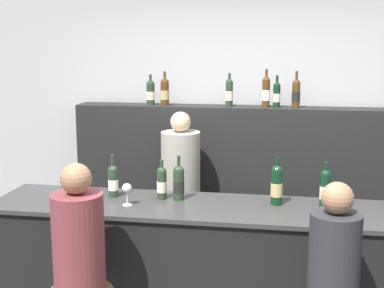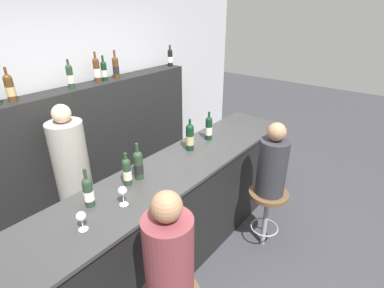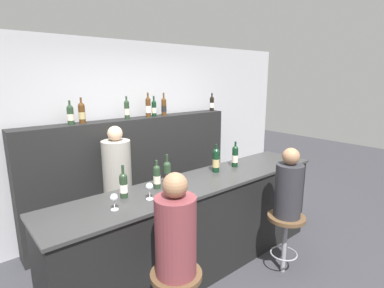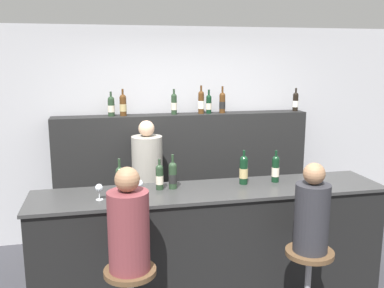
% 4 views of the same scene
% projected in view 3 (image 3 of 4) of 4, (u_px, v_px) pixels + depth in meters
% --- Properties ---
extents(ground_plane, '(16.00, 16.00, 0.00)m').
position_uv_depth(ground_plane, '(218.00, 281.00, 3.17)').
color(ground_plane, '#333338').
extents(wall_back, '(6.40, 0.05, 2.60)m').
position_uv_depth(wall_back, '(128.00, 135.00, 4.29)').
color(wall_back, '#B2B2B7').
rests_on(wall_back, ground_plane).
extents(bar_counter, '(3.26, 0.66, 1.04)m').
position_uv_depth(bar_counter, '(199.00, 225.00, 3.28)').
color(bar_counter, black).
rests_on(bar_counter, ground_plane).
extents(back_bar_cabinet, '(3.06, 0.28, 1.56)m').
position_uv_depth(back_bar_cabinet, '(137.00, 173.00, 4.23)').
color(back_bar_cabinet, black).
rests_on(back_bar_cabinet, ground_plane).
extents(wine_bottle_counter_0, '(0.07, 0.07, 0.31)m').
position_uv_depth(wine_bottle_counter_0, '(124.00, 185.00, 2.71)').
color(wine_bottle_counter_0, '#233823').
rests_on(wine_bottle_counter_0, bar_counter).
extents(wine_bottle_counter_1, '(0.07, 0.07, 0.29)m').
position_uv_depth(wine_bottle_counter_1, '(157.00, 177.00, 2.93)').
color(wine_bottle_counter_1, '#233823').
rests_on(wine_bottle_counter_1, bar_counter).
extents(wine_bottle_counter_2, '(0.08, 0.08, 0.32)m').
position_uv_depth(wine_bottle_counter_2, '(167.00, 173.00, 3.01)').
color(wine_bottle_counter_2, '#233823').
rests_on(wine_bottle_counter_2, bar_counter).
extents(wine_bottle_counter_3, '(0.08, 0.08, 0.33)m').
position_uv_depth(wine_bottle_counter_3, '(216.00, 160.00, 3.44)').
color(wine_bottle_counter_3, black).
rests_on(wine_bottle_counter_3, bar_counter).
extents(wine_bottle_counter_4, '(0.07, 0.07, 0.31)m').
position_uv_depth(wine_bottle_counter_4, '(235.00, 156.00, 3.64)').
color(wine_bottle_counter_4, black).
rests_on(wine_bottle_counter_4, bar_counter).
extents(wine_bottle_backbar_0, '(0.08, 0.08, 0.28)m').
position_uv_depth(wine_bottle_backbar_0, '(70.00, 115.00, 3.51)').
color(wine_bottle_backbar_0, '#233823').
rests_on(wine_bottle_backbar_0, back_bar_cabinet).
extents(wine_bottle_backbar_1, '(0.08, 0.08, 0.31)m').
position_uv_depth(wine_bottle_backbar_1, '(82.00, 113.00, 3.59)').
color(wine_bottle_backbar_1, '#4C2D14').
rests_on(wine_bottle_backbar_1, back_bar_cabinet).
extents(wine_bottle_backbar_2, '(0.07, 0.07, 0.30)m').
position_uv_depth(wine_bottle_backbar_2, '(127.00, 109.00, 3.96)').
color(wine_bottle_backbar_2, '#233823').
rests_on(wine_bottle_backbar_2, back_bar_cabinet).
extents(wine_bottle_backbar_3, '(0.07, 0.07, 0.34)m').
position_uv_depth(wine_bottle_backbar_3, '(148.00, 107.00, 4.17)').
color(wine_bottle_backbar_3, '#4C2D14').
rests_on(wine_bottle_backbar_3, back_bar_cabinet).
extents(wine_bottle_backbar_4, '(0.07, 0.07, 0.29)m').
position_uv_depth(wine_bottle_backbar_4, '(154.00, 108.00, 4.23)').
color(wine_bottle_backbar_4, black).
rests_on(wine_bottle_backbar_4, back_bar_cabinet).
extents(wine_bottle_backbar_5, '(0.07, 0.07, 0.33)m').
position_uv_depth(wine_bottle_backbar_5, '(164.00, 106.00, 4.34)').
color(wine_bottle_backbar_5, '#4C2D14').
rests_on(wine_bottle_backbar_5, back_bar_cabinet).
extents(wine_bottle_backbar_6, '(0.07, 0.07, 0.29)m').
position_uv_depth(wine_bottle_backbar_6, '(212.00, 103.00, 4.94)').
color(wine_bottle_backbar_6, black).
rests_on(wine_bottle_backbar_6, back_bar_cabinet).
extents(wine_glass_0, '(0.06, 0.06, 0.14)m').
position_uv_depth(wine_glass_0, '(114.00, 198.00, 2.46)').
color(wine_glass_0, silver).
rests_on(wine_glass_0, bar_counter).
extents(wine_glass_1, '(0.07, 0.07, 0.16)m').
position_uv_depth(wine_glass_1, '(149.00, 187.00, 2.67)').
color(wine_glass_1, silver).
rests_on(wine_glass_1, bar_counter).
extents(bar_stool_left, '(0.40, 0.40, 0.67)m').
position_uv_depth(bar_stool_left, '(176.00, 288.00, 2.30)').
color(bar_stool_left, gray).
rests_on(bar_stool_left, ground_plane).
extents(guest_seated_left, '(0.31, 0.31, 0.79)m').
position_uv_depth(guest_seated_left, '(176.00, 231.00, 2.19)').
color(guest_seated_left, brown).
rests_on(guest_seated_left, bar_stool_left).
extents(bar_stool_right, '(0.40, 0.40, 0.67)m').
position_uv_depth(bar_stool_right, '(286.00, 228.00, 3.22)').
color(bar_stool_right, gray).
rests_on(bar_stool_right, ground_plane).
extents(guest_seated_right, '(0.28, 0.28, 0.74)m').
position_uv_depth(guest_seated_right, '(289.00, 187.00, 3.12)').
color(guest_seated_right, '#28282D').
rests_on(guest_seated_right, bar_stool_right).
extents(bartender, '(0.34, 0.34, 1.56)m').
position_uv_depth(bartender, '(118.00, 194.00, 3.64)').
color(bartender, gray).
rests_on(bartender, ground_plane).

